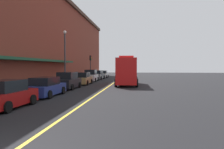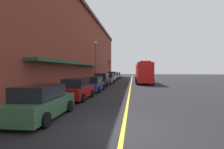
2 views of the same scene
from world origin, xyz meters
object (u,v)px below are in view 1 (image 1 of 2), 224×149
object	(u,v)px
parked_car_5	(91,76)
parking_meter_2	(98,73)
parked_car_2	(46,87)
parked_car_7	(103,74)
traffic_light_near	(90,62)
fire_truck	(127,72)
parking_meter_1	(80,75)
parked_car_3	(68,81)
parked_car_4	(83,79)
parked_car_6	(98,75)
parked_car_1	(7,95)
street_lamp_left	(65,51)
parking_meter_0	(92,73)

from	to	relation	value
parked_car_5	parking_meter_2	bearing A→B (deg)	4.15
parked_car_5	parked_car_2	bearing A→B (deg)	178.58
parked_car_7	traffic_light_near	bearing A→B (deg)	165.98
fire_truck	parking_meter_1	bearing A→B (deg)	-122.61
parked_car_5	parking_meter_2	xyz separation A→B (m)	(-1.34, 13.05, 0.18)
parked_car_3	fire_truck	xyz separation A→B (m)	(6.08, 5.60, 0.90)
parked_car_4	parked_car_6	world-z (taller)	parked_car_6
parked_car_3	parking_meter_2	bearing A→B (deg)	4.88
parked_car_1	parked_car_6	bearing A→B (deg)	1.58
parked_car_2	parked_car_4	world-z (taller)	parked_car_4
parked_car_2	parking_meter_1	xyz separation A→B (m)	(-1.43, 15.92, 0.32)
parked_car_1	parked_car_4	world-z (taller)	parked_car_1
parked_car_1	parked_car_7	xyz separation A→B (m)	(0.10, 34.49, -0.05)
parked_car_4	parking_meter_2	distance (m)	19.04
street_lamp_left	parked_car_5	bearing A→B (deg)	74.54
parking_meter_2	parked_car_7	bearing A→B (deg)	-46.38
parked_car_2	parked_car_4	distance (m)	11.75
parking_meter_0	parked_car_7	bearing A→B (deg)	71.78
parked_car_2	parked_car_4	bearing A→B (deg)	-0.03
parking_meter_0	traffic_light_near	distance (m)	2.77
parking_meter_0	parking_meter_1	size ratio (longest dim) A/B	1.00
parked_car_4	fire_truck	xyz separation A→B (m)	(5.99, -0.37, 0.97)
parked_car_4	fire_truck	bearing A→B (deg)	-95.20
parked_car_4	traffic_light_near	size ratio (longest dim) A/B	1.11
parked_car_3	parking_meter_2	size ratio (longest dim) A/B	3.23
parked_car_6	parking_meter_0	world-z (taller)	parked_car_6
parking_meter_1	parked_car_1	bearing A→B (deg)	-86.45
parking_meter_1	street_lamp_left	bearing A→B (deg)	-96.52
parking_meter_1	street_lamp_left	world-z (taller)	street_lamp_left
parking_meter_2	parked_car_1	bearing A→B (deg)	-87.91
parking_meter_0	street_lamp_left	size ratio (longest dim) A/B	0.19
parked_car_2	parked_car_3	size ratio (longest dim) A/B	1.11
parked_car_2	parked_car_5	distance (m)	17.69
parked_car_3	parked_car_6	world-z (taller)	parked_car_3
parked_car_3	parked_car_7	size ratio (longest dim) A/B	0.99
parking_meter_2	street_lamp_left	distance (m)	20.35
parked_car_1	parked_car_7	distance (m)	34.49
parked_car_2	traffic_light_near	world-z (taller)	traffic_light_near
fire_truck	traffic_light_near	distance (m)	13.97
traffic_light_near	parking_meter_0	bearing A→B (deg)	91.95
parked_car_5	street_lamp_left	world-z (taller)	street_lamp_left
parked_car_4	street_lamp_left	world-z (taller)	street_lamp_left
parked_car_2	parking_meter_2	xyz separation A→B (m)	(-1.43, 30.73, 0.32)
parked_car_5	parking_meter_1	bearing A→B (deg)	141.07
parking_meter_2	street_lamp_left	xyz separation A→B (m)	(-0.60, -20.06, 3.34)
parked_car_5	fire_truck	world-z (taller)	fire_truck
parked_car_1	fire_truck	distance (m)	17.74
parking_meter_0	traffic_light_near	xyz separation A→B (m)	(0.06, -1.81, 2.10)
parked_car_2	parking_meter_0	xyz separation A→B (m)	(-1.43, 24.94, 0.32)
parking_meter_2	fire_truck	bearing A→B (deg)	-68.92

